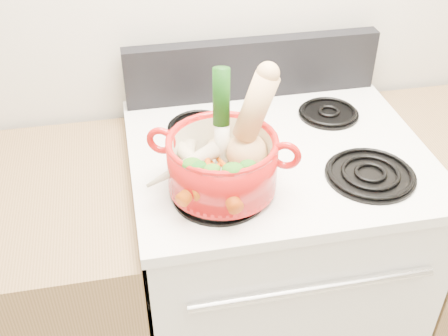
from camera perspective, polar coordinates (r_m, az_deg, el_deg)
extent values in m
cube|color=silver|center=(1.81, 4.63, -10.93)|extent=(0.76, 0.65, 0.92)
cube|color=white|center=(1.50, 5.50, 1.45)|extent=(0.78, 0.67, 0.03)
cube|color=black|center=(1.70, 2.90, 10.10)|extent=(0.76, 0.05, 0.18)
cylinder|color=silver|center=(1.36, 9.09, -12.05)|extent=(0.60, 0.02, 0.02)
cylinder|color=black|center=(1.32, -0.48, -2.52)|extent=(0.22, 0.22, 0.02)
cylinder|color=black|center=(1.43, 14.65, -0.55)|extent=(0.22, 0.22, 0.02)
cylinder|color=black|center=(1.56, -2.58, 4.28)|extent=(0.17, 0.17, 0.02)
cylinder|color=black|center=(1.65, 10.58, 5.59)|extent=(0.17, 0.17, 0.02)
cylinder|color=#B7120F|center=(1.30, -0.17, 0.50)|extent=(0.34, 0.34, 0.13)
torus|color=#B7120F|center=(1.30, -6.40, 2.80)|extent=(0.07, 0.04, 0.07)
torus|color=#B7120F|center=(1.25, 6.28, 1.28)|extent=(0.07, 0.04, 0.07)
cylinder|color=white|center=(1.29, -0.21, 5.22)|extent=(0.05, 0.07, 0.26)
ellipsoid|color=tan|center=(1.38, -0.28, 2.23)|extent=(0.08, 0.06, 0.04)
cone|color=beige|center=(1.33, -3.77, 0.71)|extent=(0.10, 0.24, 0.07)
cone|color=beige|center=(1.30, -3.62, -0.08)|extent=(0.06, 0.18, 0.05)
cone|color=beige|center=(1.30, -2.93, 0.69)|extent=(0.13, 0.19, 0.06)
cone|color=beige|center=(1.28, -4.28, 0.24)|extent=(0.19, 0.11, 0.06)
cone|color=#BE4E09|center=(1.26, -0.23, -1.57)|extent=(0.06, 0.19, 0.05)
cone|color=#CE610A|center=(1.26, -2.20, -1.42)|extent=(0.14, 0.14, 0.05)
cone|color=#D6510A|center=(1.28, 0.59, -0.52)|extent=(0.08, 0.15, 0.04)
cone|color=orange|center=(1.24, -0.77, -1.50)|extent=(0.13, 0.09, 0.04)
cone|color=#BD5109|center=(1.26, -1.54, -0.35)|extent=(0.04, 0.15, 0.04)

